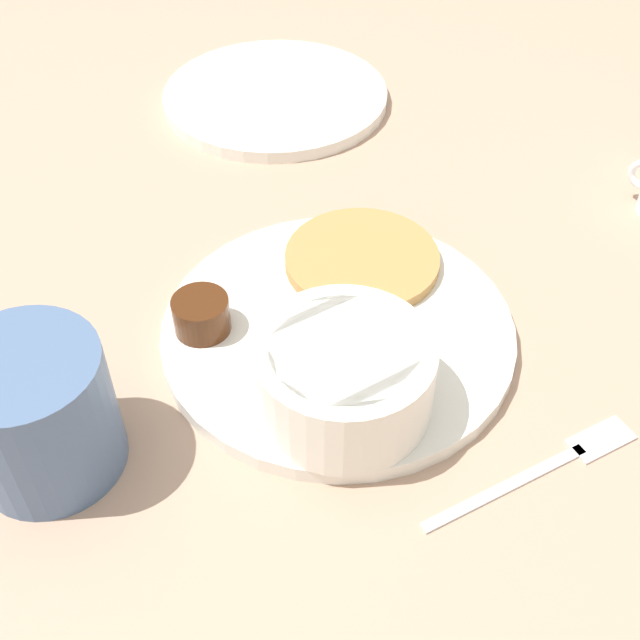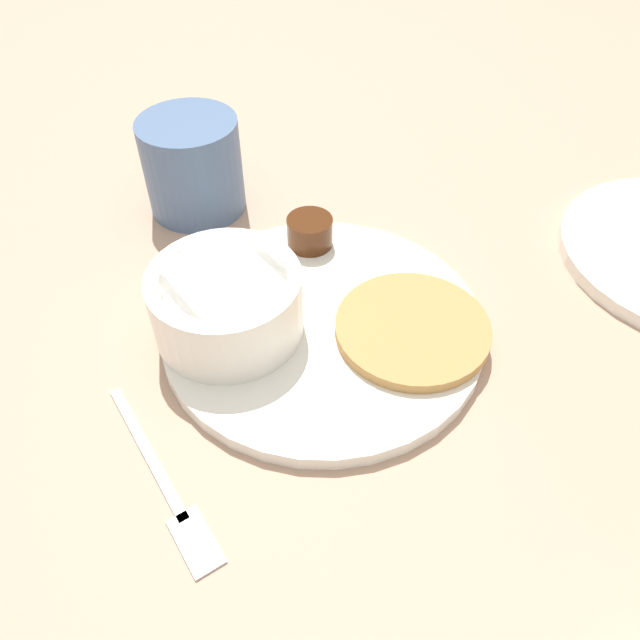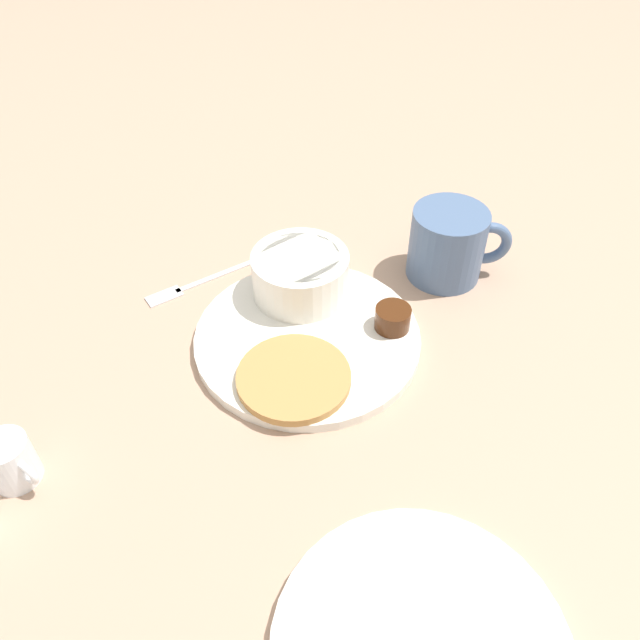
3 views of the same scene
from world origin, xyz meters
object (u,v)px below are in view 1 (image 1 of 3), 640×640
object	(u,v)px
plate	(338,331)
fork	(555,462)
coffee_mug	(33,413)
bowl	(344,374)

from	to	relation	value
plate	fork	distance (m)	0.17
fork	plate	bearing A→B (deg)	-49.23
coffee_mug	plate	bearing A→B (deg)	-159.77
bowl	coffee_mug	xyz separation A→B (m)	(0.18, 0.00, 0.00)
bowl	fork	xyz separation A→B (m)	(-0.12, 0.06, -0.04)
plate	bowl	size ratio (longest dim) A/B	2.22
plate	fork	size ratio (longest dim) A/B	1.64
coffee_mug	fork	size ratio (longest dim) A/B	0.80
plate	fork	bearing A→B (deg)	130.77
bowl	coffee_mug	size ratio (longest dim) A/B	0.92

